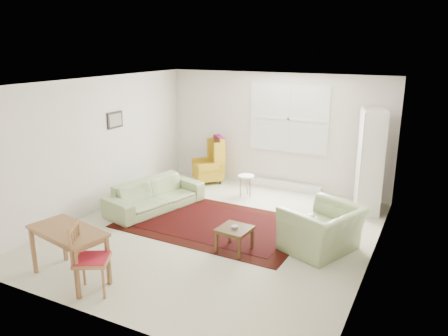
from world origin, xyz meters
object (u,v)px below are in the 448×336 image
at_px(sofa, 155,190).
at_px(desk_chair, 92,258).
at_px(stool, 246,186).
at_px(wingback_chair, 208,160).
at_px(cabinet, 370,161).
at_px(desk, 70,254).
at_px(armchair, 323,225).
at_px(coffee_table, 234,239).

bearing_deg(sofa, desk_chair, -144.80).
bearing_deg(stool, wingback_chair, 158.30).
bearing_deg(cabinet, stool, 171.74).
height_order(cabinet, desk, cabinet).
height_order(wingback_chair, desk_chair, wingback_chair).
bearing_deg(desk, desk_chair, -13.28).
height_order(armchair, desk, armchair).
distance_m(coffee_table, desk_chair, 2.18).
relative_size(wingback_chair, stool, 2.35).
bearing_deg(wingback_chair, desk, -39.75).
distance_m(armchair, desk, 3.67).
relative_size(armchair, desk_chair, 1.16).
height_order(sofa, desk_chair, desk_chair).
height_order(desk, desk_chair, desk_chair).
xyz_separation_m(armchair, coffee_table, (-1.19, -0.62, -0.23)).
distance_m(cabinet, desk_chair, 5.25).
height_order(coffee_table, desk, desk).
height_order(stool, desk_chair, desk_chair).
bearing_deg(desk, sofa, 100.61).
xyz_separation_m(wingback_chair, cabinet, (3.56, -0.18, 0.44)).
height_order(wingback_chair, stool, wingback_chair).
relative_size(sofa, cabinet, 0.99).
bearing_deg(coffee_table, sofa, 156.68).
bearing_deg(stool, coffee_table, -69.81).
distance_m(wingback_chair, desk, 4.60).
distance_m(wingback_chair, stool, 1.30).
relative_size(sofa, stool, 4.25).
bearing_deg(wingback_chair, armchair, 10.46).
relative_size(cabinet, desk_chair, 2.06).
bearing_deg(stool, cabinet, 6.82).
bearing_deg(desk_chair, coffee_table, -59.74).
relative_size(coffee_table, cabinet, 0.24).
bearing_deg(cabinet, sofa, -169.32).
distance_m(coffee_table, cabinet, 3.17).
height_order(coffee_table, desk_chair, desk_chair).
bearing_deg(cabinet, desk, -140.63).
distance_m(armchair, desk_chair, 3.38).
distance_m(stool, desk, 4.18).
bearing_deg(desk_chair, desk, 48.06).
relative_size(stool, desk_chair, 0.48).
relative_size(armchair, cabinet, 0.56).
bearing_deg(cabinet, armchair, -114.15).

